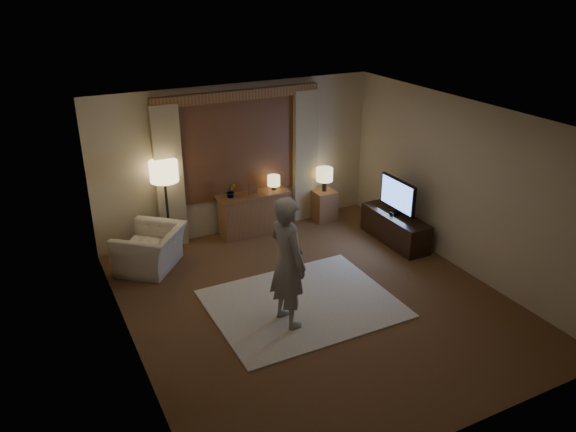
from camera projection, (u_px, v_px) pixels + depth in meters
room at (300, 202)px, 7.76m from camera, size 5.04×5.54×2.64m
rug at (302, 304)px, 7.82m from camera, size 2.50×2.00×0.02m
sideboard at (254, 214)px, 9.84m from camera, size 1.20×0.40×0.70m
picture_frame at (253, 190)px, 9.66m from camera, size 0.16×0.02×0.20m
plant at (231, 191)px, 9.48m from camera, size 0.17×0.13×0.30m
table_lamp_sideboard at (274, 181)px, 9.79m from camera, size 0.22×0.22×0.30m
floor_lamp at (164, 176)px, 8.84m from camera, size 0.45×0.45×1.54m
armchair at (151, 249)px, 8.67m from camera, size 1.30×1.32×0.64m
side_table at (324, 205)px, 10.41m from camera, size 0.40×0.40×0.56m
table_lamp_side at (325, 175)px, 10.18m from camera, size 0.30×0.30×0.44m
tv_stand at (395, 228)px, 9.55m from camera, size 0.45×1.40×0.50m
tv at (398, 195)px, 9.31m from camera, size 0.21×0.87×0.63m
person at (288, 262)px, 7.06m from camera, size 0.50×0.69×1.77m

